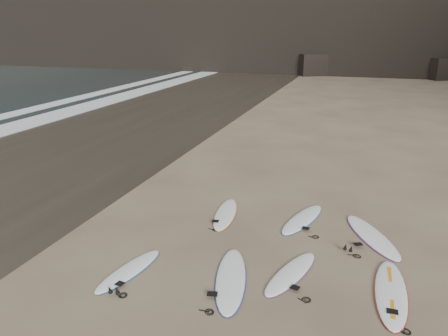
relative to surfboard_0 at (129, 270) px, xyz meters
The scene contains 10 objects.
ground 4.49m from the surfboard_0, 13.10° to the left, with size 240.00×240.00×0.00m, color #897559.
wet_sand 14.00m from the surfboard_0, 128.08° to the left, with size 12.00×200.00×0.01m, color #383026.
foam_near 17.92m from the surfboard_0, 142.06° to the left, with size 2.20×200.00×0.05m, color white.
surfboard_0 is the anchor object (origin of this frame).
surfboard_1 2.43m from the surfboard_0, ahead, with size 0.67×2.77×0.10m, color white.
surfboard_2 3.81m from the surfboard_0, 16.07° to the left, with size 0.56×2.32×0.08m, color white.
surfboard_3 5.93m from the surfboard_0, ahead, with size 0.66×2.75×0.10m, color white.
surfboard_5 3.99m from the surfboard_0, 72.93° to the left, with size 0.58×2.43×0.09m, color white.
surfboard_6 5.42m from the surfboard_0, 49.97° to the left, with size 0.60×2.50×0.09m, color white.
surfboard_7 6.55m from the surfboard_0, 33.46° to the left, with size 0.67×2.78×0.10m, color white.
Camera 1 is at (0.55, -8.94, 5.52)m, focal length 35.00 mm.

